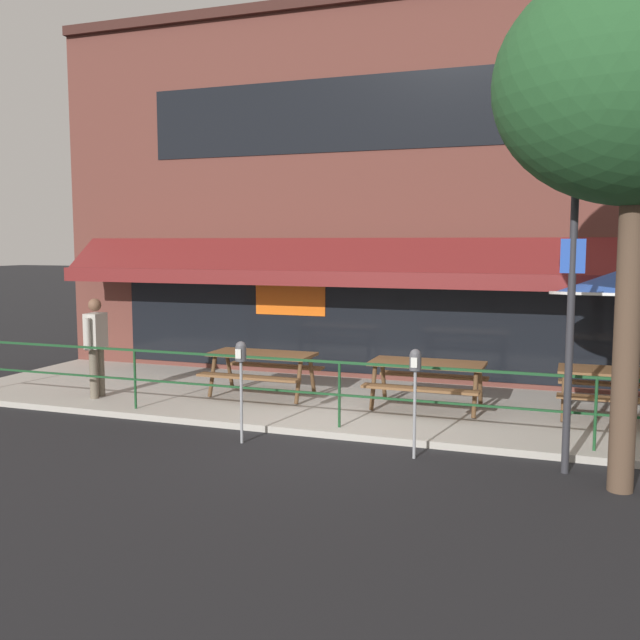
# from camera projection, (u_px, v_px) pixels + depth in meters

# --- Properties ---
(ground_plane) EXTENTS (120.00, 120.00, 0.00)m
(ground_plane) POSITION_uv_depth(u_px,v_px,m) (333.00, 439.00, 10.04)
(ground_plane) COLOR black
(patio_deck) EXTENTS (15.00, 4.00, 0.10)m
(patio_deck) POSITION_uv_depth(u_px,v_px,m) (371.00, 405.00, 11.91)
(patio_deck) COLOR #ADA89E
(patio_deck) RESTS_ON ground
(restaurant_building) EXTENTS (15.00, 1.60, 7.42)m
(restaurant_building) POSITION_uv_depth(u_px,v_px,m) (404.00, 194.00, 13.59)
(restaurant_building) COLOR brown
(restaurant_building) RESTS_ON ground
(patio_railing) EXTENTS (13.84, 0.04, 0.97)m
(patio_railing) POSITION_uv_depth(u_px,v_px,m) (339.00, 380.00, 10.24)
(patio_railing) COLOR #194723
(patio_railing) RESTS_ON patio_deck
(picnic_table_left) EXTENTS (1.80, 1.42, 0.76)m
(picnic_table_left) POSITION_uv_depth(u_px,v_px,m) (262.00, 362.00, 12.32)
(picnic_table_left) COLOR brown
(picnic_table_left) RESTS_ON patio_deck
(picnic_table_centre) EXTENTS (1.80, 1.42, 0.76)m
(picnic_table_centre) POSITION_uv_depth(u_px,v_px,m) (427.00, 372.00, 11.37)
(picnic_table_centre) COLOR brown
(picnic_table_centre) RESTS_ON patio_deck
(picnic_table_right) EXTENTS (1.80, 1.42, 0.76)m
(picnic_table_right) POSITION_uv_depth(u_px,v_px,m) (621.00, 381.00, 10.62)
(picnic_table_right) COLOR brown
(picnic_table_right) RESTS_ON patio_deck
(patio_umbrella_right) EXTENTS (2.14, 2.14, 2.38)m
(patio_umbrella_right) POSITION_uv_depth(u_px,v_px,m) (626.00, 283.00, 10.37)
(patio_umbrella_right) COLOR #B7B2A8
(patio_umbrella_right) RESTS_ON patio_deck
(pedestrian_walking) EXTENTS (0.28, 0.62, 1.71)m
(pedestrian_walking) POSITION_uv_depth(u_px,v_px,m) (96.00, 342.00, 12.21)
(pedestrian_walking) COLOR #665B4C
(pedestrian_walking) RESTS_ON patio_deck
(parking_meter_near) EXTENTS (0.15, 0.16, 1.42)m
(parking_meter_near) POSITION_uv_depth(u_px,v_px,m) (241.00, 361.00, 9.73)
(parking_meter_near) COLOR gray
(parking_meter_near) RESTS_ON ground
(parking_meter_far) EXTENTS (0.15, 0.16, 1.42)m
(parking_meter_far) POSITION_uv_depth(u_px,v_px,m) (415.00, 370.00, 9.03)
(parking_meter_far) COLOR gray
(parking_meter_far) RESTS_ON ground
(street_sign_pole) EXTENTS (0.28, 0.09, 3.62)m
(street_sign_pole) POSITION_uv_depth(u_px,v_px,m) (571.00, 319.00, 8.38)
(street_sign_pole) COLOR #2D2D33
(street_sign_pole) RESTS_ON ground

